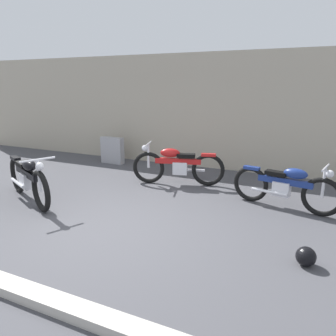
{
  "coord_description": "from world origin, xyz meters",
  "views": [
    {
      "loc": [
        2.85,
        -3.96,
        2.27
      ],
      "look_at": [
        0.09,
        2.03,
        0.55
      ],
      "focal_mm": 34.19,
      "sensor_mm": 36.0,
      "label": 1
    }
  ],
  "objects_px": {
    "helmet": "(306,256)",
    "motorcycle_blue": "(285,186)",
    "motorcycle_red": "(177,165)",
    "motorcycle_black": "(28,178)",
    "stone_marker": "(112,150)"
  },
  "relations": [
    {
      "from": "helmet",
      "to": "motorcycle_blue",
      "type": "bearing_deg",
      "value": 103.0
    },
    {
      "from": "motorcycle_blue",
      "to": "motorcycle_red",
      "type": "height_order",
      "value": "motorcycle_red"
    },
    {
      "from": "helmet",
      "to": "motorcycle_black",
      "type": "bearing_deg",
      "value": 177.23
    },
    {
      "from": "stone_marker",
      "to": "helmet",
      "type": "xyz_separation_m",
      "value": [
        5.46,
        -3.65,
        -0.26
      ]
    },
    {
      "from": "stone_marker",
      "to": "helmet",
      "type": "relative_size",
      "value": 3.03
    },
    {
      "from": "stone_marker",
      "to": "motorcycle_red",
      "type": "xyz_separation_m",
      "value": [
        2.57,
        -1.13,
        0.08
      ]
    },
    {
      "from": "helmet",
      "to": "motorcycle_red",
      "type": "height_order",
      "value": "motorcycle_red"
    },
    {
      "from": "stone_marker",
      "to": "helmet",
      "type": "bearing_deg",
      "value": -33.77
    },
    {
      "from": "helmet",
      "to": "motorcycle_red",
      "type": "relative_size",
      "value": 0.12
    },
    {
      "from": "helmet",
      "to": "motorcycle_red",
      "type": "xyz_separation_m",
      "value": [
        -2.89,
        2.52,
        0.34
      ]
    },
    {
      "from": "stone_marker",
      "to": "motorcycle_red",
      "type": "distance_m",
      "value": 2.81
    },
    {
      "from": "stone_marker",
      "to": "motorcycle_black",
      "type": "height_order",
      "value": "motorcycle_black"
    },
    {
      "from": "motorcycle_black",
      "to": "motorcycle_red",
      "type": "relative_size",
      "value": 0.98
    },
    {
      "from": "motorcycle_red",
      "to": "motorcycle_blue",
      "type": "bearing_deg",
      "value": 151.5
    },
    {
      "from": "helmet",
      "to": "motorcycle_blue",
      "type": "xyz_separation_m",
      "value": [
        -0.46,
        1.98,
        0.31
      ]
    }
  ]
}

